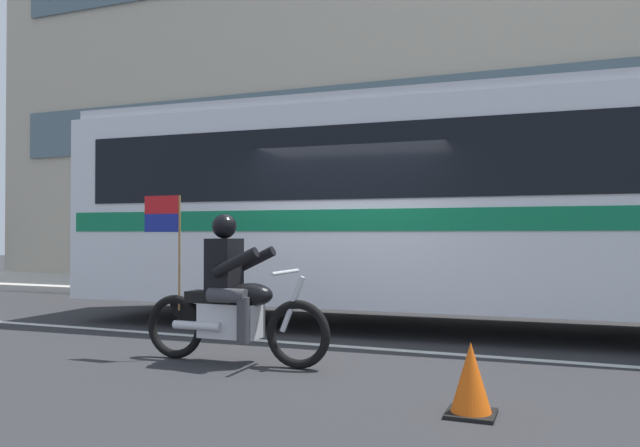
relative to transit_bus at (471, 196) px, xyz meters
The scene contains 7 objects.
ground_plane 2.62m from the transit_bus, 139.11° to the right, with size 60.00×60.00×0.00m, color #2B2B2D.
sidewalk_curb 4.52m from the transit_bus, 109.44° to the left, with size 28.00×3.80×0.15m, color #B7B2A8.
lane_center_stripe 2.94m from the transit_bus, 127.54° to the right, with size 26.60×0.14×0.01m, color silver.
office_building_facade 7.73m from the transit_bus, 102.54° to the left, with size 28.00×0.89×12.56m.
transit_bus is the anchor object (origin of this frame).
motorcycle_with_rider 3.92m from the transit_bus, 123.26° to the right, with size 2.20×0.64×1.78m.
traffic_cone 4.44m from the transit_bus, 82.37° to the right, with size 0.36×0.36×0.55m.
Camera 1 is at (2.57, -7.61, 1.36)m, focal length 34.65 mm.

